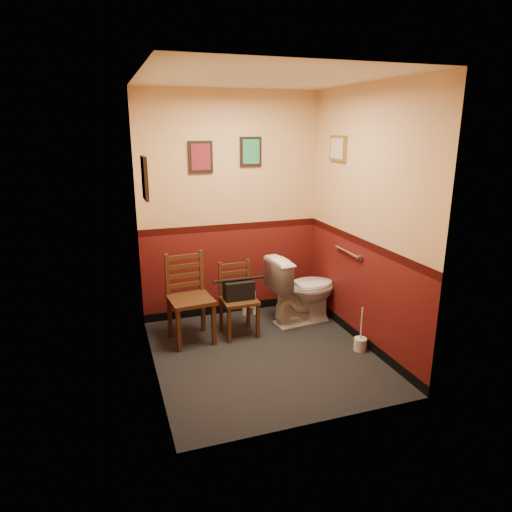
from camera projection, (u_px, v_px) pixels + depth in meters
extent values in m
cube|color=black|center=(264.00, 355.00, 4.74)|extent=(2.20, 2.40, 0.00)
cube|color=silver|center=(265.00, 77.00, 4.00)|extent=(2.20, 2.40, 0.00)
cube|color=#521210|center=(231.00, 207.00, 5.46)|extent=(2.20, 0.00, 2.70)
cube|color=#521210|center=(321.00, 262.00, 3.28)|extent=(2.20, 0.00, 2.70)
cube|color=#521210|center=(147.00, 236.00, 4.03)|extent=(0.00, 2.40, 2.70)
cube|color=#521210|center=(364.00, 220.00, 4.71)|extent=(0.00, 2.40, 2.70)
cylinder|color=silver|center=(347.00, 252.00, 5.04)|extent=(0.03, 0.50, 0.03)
cylinder|color=silver|center=(361.00, 258.00, 4.81)|extent=(0.02, 0.06, 0.06)
cylinder|color=silver|center=(338.00, 246.00, 5.27)|extent=(0.02, 0.06, 0.06)
cube|color=black|center=(201.00, 157.00, 5.17)|extent=(0.28, 0.03, 0.36)
cube|color=maroon|center=(201.00, 157.00, 5.16)|extent=(0.22, 0.01, 0.30)
cube|color=black|center=(251.00, 152.00, 5.34)|extent=(0.26, 0.03, 0.34)
cube|color=#288259|center=(251.00, 152.00, 5.33)|extent=(0.20, 0.01, 0.28)
cube|color=black|center=(145.00, 178.00, 3.99)|extent=(0.03, 0.30, 0.38)
cube|color=#BEAC95|center=(147.00, 178.00, 3.99)|extent=(0.01, 0.24, 0.31)
cube|color=olive|center=(338.00, 148.00, 5.06)|extent=(0.03, 0.34, 0.28)
cube|color=#BEAC95|center=(337.00, 148.00, 5.05)|extent=(0.01, 0.28, 0.22)
imported|color=white|center=(302.00, 290.00, 5.44)|extent=(0.88, 0.55, 0.82)
cylinder|color=silver|center=(360.00, 344.00, 4.82)|extent=(0.13, 0.13, 0.13)
cylinder|color=silver|center=(362.00, 325.00, 4.76)|extent=(0.02, 0.02, 0.38)
cube|color=#502D18|center=(190.00, 300.00, 4.92)|extent=(0.49, 0.49, 0.04)
cube|color=#502D18|center=(179.00, 330.00, 4.74)|extent=(0.05, 0.05, 0.48)
cube|color=#502D18|center=(170.00, 317.00, 5.08)|extent=(0.05, 0.05, 0.48)
cube|color=#502D18|center=(214.00, 324.00, 4.89)|extent=(0.05, 0.05, 0.48)
cube|color=#502D18|center=(203.00, 311.00, 5.23)|extent=(0.05, 0.05, 0.48)
cube|color=#502D18|center=(167.00, 275.00, 4.95)|extent=(0.05, 0.04, 0.48)
cube|color=#502D18|center=(201.00, 271.00, 5.10)|extent=(0.05, 0.04, 0.48)
cube|color=#502D18|center=(185.00, 285.00, 5.07)|extent=(0.37, 0.06, 0.05)
cube|color=#502D18|center=(185.00, 276.00, 5.04)|extent=(0.37, 0.06, 0.05)
cube|color=#502D18|center=(184.00, 266.00, 5.01)|extent=(0.37, 0.06, 0.05)
cube|color=#502D18|center=(184.00, 257.00, 4.98)|extent=(0.37, 0.06, 0.05)
cube|color=#502D18|center=(239.00, 300.00, 5.10)|extent=(0.39, 0.39, 0.04)
cube|color=#502D18|center=(229.00, 325.00, 4.95)|extent=(0.04, 0.04, 0.41)
cube|color=#502D18|center=(221.00, 314.00, 5.25)|extent=(0.04, 0.04, 0.41)
cube|color=#502D18|center=(258.00, 321.00, 5.06)|extent=(0.04, 0.04, 0.41)
cube|color=#502D18|center=(248.00, 310.00, 5.36)|extent=(0.04, 0.04, 0.41)
cube|color=#502D18|center=(220.00, 280.00, 5.14)|extent=(0.04, 0.03, 0.41)
cube|color=#502D18|center=(248.00, 277.00, 5.25)|extent=(0.04, 0.03, 0.41)
cube|color=#502D18|center=(234.00, 288.00, 5.23)|extent=(0.31, 0.03, 0.04)
cube|color=#502D18|center=(234.00, 280.00, 5.20)|extent=(0.31, 0.03, 0.04)
cube|color=#502D18|center=(234.00, 273.00, 5.17)|extent=(0.31, 0.03, 0.04)
cube|color=#502D18|center=(234.00, 265.00, 5.15)|extent=(0.31, 0.03, 0.04)
cube|color=black|center=(239.00, 290.00, 5.06)|extent=(0.33, 0.17, 0.21)
cylinder|color=black|center=(239.00, 279.00, 5.03)|extent=(0.29, 0.03, 0.03)
cylinder|color=silver|center=(246.00, 310.00, 5.75)|extent=(0.11, 0.11, 0.10)
cylinder|color=silver|center=(255.00, 309.00, 5.79)|extent=(0.11, 0.11, 0.10)
cylinder|color=silver|center=(251.00, 303.00, 5.74)|extent=(0.11, 0.11, 0.10)
cylinder|color=silver|center=(252.00, 296.00, 5.69)|extent=(0.11, 0.11, 0.10)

